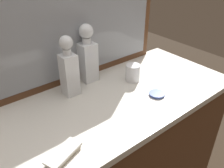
% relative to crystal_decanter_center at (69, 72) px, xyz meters
% --- Properties ---
extents(dresser, '(1.30, 0.58, 0.95)m').
position_rel_crystal_decanter_center_xyz_m(dresser, '(0.13, -0.16, -0.59)').
color(dresser, brown).
rests_on(dresser, ground_plane).
extents(dresser_mirror, '(1.02, 0.03, 0.70)m').
position_rel_crystal_decanter_center_xyz_m(dresser_mirror, '(0.13, 0.11, 0.23)').
color(dresser_mirror, brown).
rests_on(dresser_mirror, dresser).
extents(crystal_decanter_center, '(0.07, 0.07, 0.30)m').
position_rel_crystal_decanter_center_xyz_m(crystal_decanter_center, '(0.00, 0.00, 0.00)').
color(crystal_decanter_center, white).
rests_on(crystal_decanter_center, dresser).
extents(crystal_decanter_front, '(0.08, 0.08, 0.31)m').
position_rel_crystal_decanter_center_xyz_m(crystal_decanter_front, '(0.15, 0.06, 0.00)').
color(crystal_decanter_front, white).
rests_on(crystal_decanter_front, dresser).
extents(crystal_tumbler_front, '(0.08, 0.08, 0.09)m').
position_rel_crystal_decanter_center_xyz_m(crystal_tumbler_front, '(0.33, -0.10, -0.08)').
color(crystal_tumbler_front, white).
rests_on(crystal_tumbler_front, dresser).
extents(silver_brush_front, '(0.15, 0.10, 0.02)m').
position_rel_crystal_decanter_center_xyz_m(silver_brush_front, '(-0.23, -0.34, -0.11)').
color(silver_brush_front, '#B7A88C').
rests_on(silver_brush_front, dresser).
extents(porcelain_dish, '(0.08, 0.08, 0.01)m').
position_rel_crystal_decanter_center_xyz_m(porcelain_dish, '(0.32, -0.28, -0.11)').
color(porcelain_dish, '#33478C').
rests_on(porcelain_dish, dresser).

